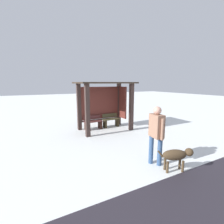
# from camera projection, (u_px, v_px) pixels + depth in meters

# --- Properties ---
(ground_plane) EXTENTS (60.00, 60.00, 0.00)m
(ground_plane) POSITION_uv_depth(u_px,v_px,m) (105.00, 130.00, 8.87)
(ground_plane) COLOR white
(bus_shelter) EXTENTS (2.96, 1.83, 2.55)m
(bus_shelter) POSITION_uv_depth(u_px,v_px,m) (105.00, 98.00, 8.80)
(bus_shelter) COLOR #382824
(bus_shelter) RESTS_ON ground
(bench_left_inside) EXTENTS (1.00, 0.41, 0.74)m
(bench_left_inside) POSITION_uv_depth(u_px,v_px,m) (93.00, 123.00, 8.89)
(bench_left_inside) COLOR #512927
(bench_left_inside) RESTS_ON ground
(bench_center_inside) EXTENTS (1.00, 0.36, 0.75)m
(bench_center_inside) POSITION_uv_depth(u_px,v_px,m) (111.00, 121.00, 9.39)
(bench_center_inside) COLOR #433E27
(bench_center_inside) RESTS_ON ground
(person_walking) EXTENTS (0.32, 0.66, 1.83)m
(person_walking) POSITION_uv_depth(u_px,v_px,m) (156.00, 131.00, 4.93)
(person_walking) COLOR #966B54
(person_walking) RESTS_ON ground
(dog) EXTENTS (1.00, 0.54, 0.67)m
(dog) POSITION_uv_depth(u_px,v_px,m) (177.00, 155.00, 4.65)
(dog) COLOR #473623
(dog) RESTS_ON ground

